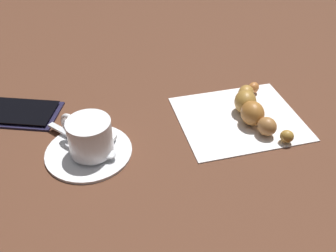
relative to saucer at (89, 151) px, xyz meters
name	(u,v)px	position (x,y,z in m)	size (l,w,h in m)	color
ground_plane	(161,137)	(-0.11, -0.01, 0.00)	(1.80, 1.80, 0.00)	#522F1F
saucer	(89,151)	(0.00, 0.00, 0.00)	(0.12, 0.12, 0.01)	white
espresso_cup	(89,136)	(0.00, 0.00, 0.03)	(0.07, 0.08, 0.05)	white
teaspoon	(92,146)	(-0.01, 0.00, 0.01)	(0.09, 0.11, 0.01)	silver
sugar_packet	(93,135)	(-0.01, -0.02, 0.01)	(0.07, 0.02, 0.01)	white
napkin	(239,118)	(-0.24, -0.02, 0.00)	(0.19, 0.16, 0.00)	white
croissant	(252,108)	(-0.26, -0.02, 0.02)	(0.07, 0.16, 0.04)	#B36932
cell_phone	(12,112)	(0.11, -0.13, 0.00)	(0.17, 0.12, 0.01)	#1D1A34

